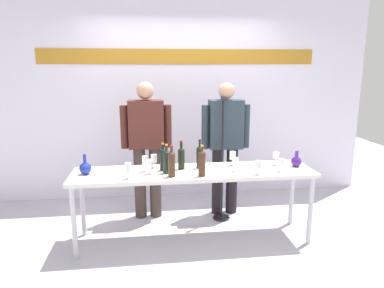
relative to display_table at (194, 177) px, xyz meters
name	(u,v)px	position (x,y,z in m)	size (l,w,h in m)	color
ground_plane	(194,239)	(0.00, 0.00, -0.71)	(10.00, 10.00, 0.00)	#B2B0BF
back_wall	(180,90)	(0.00, 1.47, 0.79)	(5.35, 0.11, 3.00)	white
display_table	(194,177)	(0.00, 0.00, 0.00)	(2.50, 0.59, 0.77)	white
decanter_blue_left	(85,168)	(-1.10, 0.02, 0.13)	(0.12, 0.12, 0.21)	#1C2C99
decanter_blue_right	(296,161)	(1.12, 0.02, 0.12)	(0.11, 0.11, 0.17)	#451E85
presenter_left	(147,142)	(-0.48, 0.67, 0.24)	(0.60, 0.22, 1.66)	#3F312C
presenter_right	(225,141)	(0.48, 0.67, 0.23)	(0.60, 0.22, 1.64)	black
wine_bottle_0	(167,161)	(-0.28, -0.04, 0.19)	(0.07, 0.07, 0.30)	black
wine_bottle_1	(200,156)	(0.08, 0.10, 0.19)	(0.07, 0.07, 0.31)	black
wine_bottle_2	(202,162)	(0.06, -0.19, 0.20)	(0.07, 0.07, 0.31)	#49271A
wine_bottle_3	(181,157)	(-0.12, 0.08, 0.19)	(0.07, 0.07, 0.31)	black
wine_bottle_4	(172,163)	(-0.24, -0.16, 0.20)	(0.07, 0.07, 0.31)	#442718
wine_bottle_5	(163,159)	(-0.31, 0.06, 0.19)	(0.07, 0.07, 0.29)	black
wine_glass_left_0	(154,159)	(-0.41, 0.16, 0.16)	(0.06, 0.06, 0.15)	white
wine_glass_left_1	(150,164)	(-0.45, -0.06, 0.17)	(0.07, 0.07, 0.15)	white
wine_glass_left_2	(145,161)	(-0.50, 0.04, 0.18)	(0.06, 0.06, 0.17)	white
wine_glass_left_3	(128,168)	(-0.66, -0.19, 0.17)	(0.06, 0.06, 0.16)	white
wine_glass_right_0	(236,161)	(0.42, -0.07, 0.17)	(0.06, 0.06, 0.15)	white
wine_glass_right_1	(276,156)	(0.92, 0.10, 0.17)	(0.07, 0.07, 0.14)	white
wine_glass_right_2	(233,156)	(0.45, 0.15, 0.17)	(0.07, 0.07, 0.16)	white
wine_glass_right_3	(281,163)	(0.89, -0.14, 0.16)	(0.06, 0.06, 0.14)	white
wine_glass_right_4	(258,165)	(0.62, -0.21, 0.17)	(0.07, 0.07, 0.14)	white
microphone_stand	(222,179)	(0.40, 0.48, -0.20)	(0.20, 0.20, 1.51)	black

